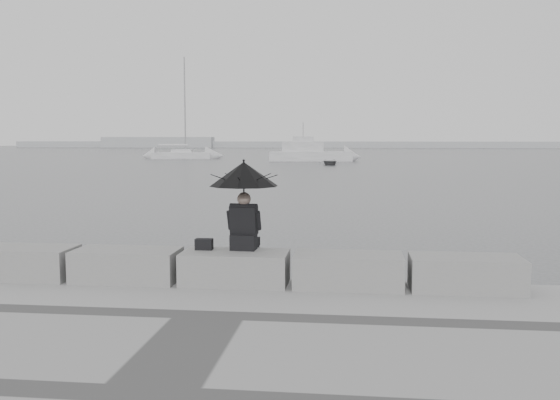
# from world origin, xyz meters

# --- Properties ---
(ground) EXTENTS (360.00, 360.00, 0.00)m
(ground) POSITION_xyz_m (0.00, 0.00, 0.00)
(ground) COLOR #3F4244
(ground) RESTS_ON ground
(stone_block_far_left) EXTENTS (1.60, 0.80, 0.50)m
(stone_block_far_left) POSITION_xyz_m (-3.40, -0.45, 0.75)
(stone_block_far_left) COLOR gray
(stone_block_far_left) RESTS_ON promenade
(stone_block_left) EXTENTS (1.60, 0.80, 0.50)m
(stone_block_left) POSITION_xyz_m (-1.70, -0.45, 0.75)
(stone_block_left) COLOR gray
(stone_block_left) RESTS_ON promenade
(stone_block_centre) EXTENTS (1.60, 0.80, 0.50)m
(stone_block_centre) POSITION_xyz_m (0.00, -0.45, 0.75)
(stone_block_centre) COLOR gray
(stone_block_centre) RESTS_ON promenade
(stone_block_right) EXTENTS (1.60, 0.80, 0.50)m
(stone_block_right) POSITION_xyz_m (1.70, -0.45, 0.75)
(stone_block_right) COLOR gray
(stone_block_right) RESTS_ON promenade
(stone_block_far_right) EXTENTS (1.60, 0.80, 0.50)m
(stone_block_far_right) POSITION_xyz_m (3.40, -0.45, 0.75)
(stone_block_far_right) COLOR gray
(stone_block_far_right) RESTS_ON promenade
(seated_person) EXTENTS (1.06, 1.06, 1.39)m
(seated_person) POSITION_xyz_m (0.10, -0.23, 1.98)
(seated_person) COLOR black
(seated_person) RESTS_ON stone_block_centre
(bag) EXTENTS (0.26, 0.15, 0.17)m
(bag) POSITION_xyz_m (-0.51, -0.33, 1.08)
(bag) COLOR black
(bag) RESTS_ON stone_block_centre
(distant_landmass) EXTENTS (180.00, 8.00, 2.80)m
(distant_landmass) POSITION_xyz_m (-8.14, 154.51, 0.90)
(distant_landmass) COLOR #A6A9AC
(distant_landmass) RESTS_ON ground
(sailboat_left) EXTENTS (7.72, 3.41, 12.90)m
(sailboat_left) POSITION_xyz_m (-19.98, 68.15, 0.53)
(sailboat_left) COLOR silver
(sailboat_left) RESTS_ON ground
(motor_cruiser) EXTENTS (9.51, 3.18, 4.50)m
(motor_cruiser) POSITION_xyz_m (-3.04, 62.08, 0.89)
(motor_cruiser) COLOR silver
(motor_cruiser) RESTS_ON ground
(dinghy) EXTENTS (3.21, 1.73, 0.52)m
(dinghy) POSITION_xyz_m (-0.52, 52.27, 0.26)
(dinghy) COLOR slate
(dinghy) RESTS_ON ground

